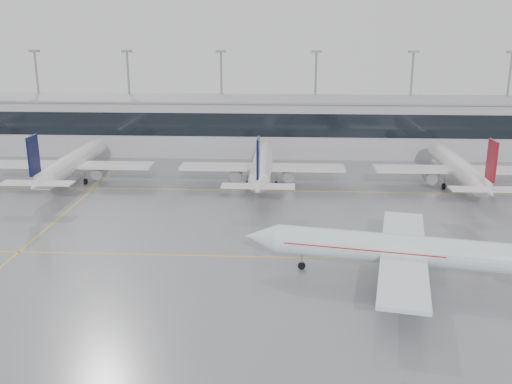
{
  "coord_description": "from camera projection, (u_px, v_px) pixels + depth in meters",
  "views": [
    {
      "loc": [
        4.03,
        -66.57,
        28.04
      ],
      "look_at": [
        0.0,
        12.0,
        5.0
      ],
      "focal_mm": 40.0,
      "sensor_mm": 36.0,
      "label": 1
    }
  ],
  "objects": [
    {
      "name": "taxi_line_north",
      "position": [
        261.0,
        191.0,
        100.64
      ],
      "size": [
        120.0,
        0.25,
        0.01
      ],
      "primitive_type": "cube",
      "color": "gold",
      "rests_on": "ground"
    },
    {
      "name": "parked_jet_b",
      "position": [
        72.0,
        163.0,
        104.85
      ],
      "size": [
        29.64,
        36.96,
        11.72
      ],
      "rotation": [
        0.0,
        0.0,
        1.57
      ],
      "color": "silver",
      "rests_on": "ground"
    },
    {
      "name": "taxi_line_main",
      "position": [
        251.0,
        257.0,
        71.88
      ],
      "size": [
        120.0,
        0.25,
        0.01
      ],
      "primitive_type": "cube",
      "color": "gold",
      "rests_on": "ground"
    },
    {
      "name": "light_masts",
      "position": [
        268.0,
        91.0,
        133.31
      ],
      "size": [
        156.4,
        1.0,
        22.6
      ],
      "color": "gray",
      "rests_on": "ground"
    },
    {
      "name": "terminal",
      "position": [
        267.0,
        126.0,
        129.62
      ],
      "size": [
        180.0,
        15.0,
        12.0
      ],
      "primitive_type": "cube",
      "color": "#A8A8AC",
      "rests_on": "ground"
    },
    {
      "name": "terminal_glass",
      "position": [
        266.0,
        125.0,
        121.96
      ],
      "size": [
        180.0,
        0.2,
        5.0
      ],
      "primitive_type": "cube",
      "color": "black",
      "rests_on": "ground"
    },
    {
      "name": "ground",
      "position": [
        251.0,
        257.0,
        71.88
      ],
      "size": [
        320.0,
        320.0,
        0.0
      ],
      "primitive_type": "plane",
      "color": "gray",
      "rests_on": "ground"
    },
    {
      "name": "parked_jet_c",
      "position": [
        262.0,
        165.0,
        103.13
      ],
      "size": [
        29.64,
        36.96,
        11.72
      ],
      "rotation": [
        0.0,
        0.0,
        1.57
      ],
      "color": "silver",
      "rests_on": "ground"
    },
    {
      "name": "parked_jet_d",
      "position": [
        458.0,
        168.0,
        101.41
      ],
      "size": [
        29.64,
        36.96,
        11.72
      ],
      "rotation": [
        0.0,
        0.0,
        1.57
      ],
      "color": "silver",
      "rests_on": "ground"
    },
    {
      "name": "terminal_roof",
      "position": [
        267.0,
        99.0,
        127.88
      ],
      "size": [
        182.0,
        16.0,
        0.4
      ],
      "primitive_type": "cube",
      "color": "gray",
      "rests_on": "ground"
    },
    {
      "name": "air_canada_jet",
      "position": [
        402.0,
        250.0,
        64.55
      ],
      "size": [
        35.84,
        28.86,
        11.24
      ],
      "rotation": [
        0.0,
        0.0,
        2.95
      ],
      "color": "white",
      "rests_on": "ground"
    },
    {
      "name": "taxi_line_cross",
      "position": [
        63.0,
        215.0,
        87.73
      ],
      "size": [
        0.25,
        60.0,
        0.01
      ],
      "primitive_type": "cube",
      "color": "gold",
      "rests_on": "ground"
    }
  ]
}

